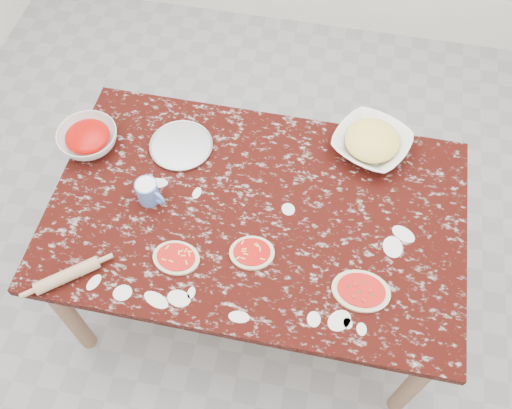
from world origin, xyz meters
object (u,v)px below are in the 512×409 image
object	(u,v)px
worktable	(256,222)
cheese_bowl	(371,144)
flour_mug	(148,192)
rolling_pin	(67,275)
sauce_bowl	(88,139)
pizza_tray	(181,146)

from	to	relation	value
worktable	cheese_bowl	xyz separation A→B (m)	(0.40, 0.39, 0.12)
cheese_bowl	flour_mug	xyz separation A→B (m)	(-0.82, -0.42, 0.02)
cheese_bowl	flour_mug	distance (m)	0.92
cheese_bowl	flour_mug	size ratio (longest dim) A/B	2.40
worktable	rolling_pin	distance (m)	0.74
sauce_bowl	cheese_bowl	size ratio (longest dim) A/B	0.82
worktable	flour_mug	bearing A→B (deg)	-176.26
rolling_pin	pizza_tray	bearing A→B (deg)	70.24
rolling_pin	flour_mug	bearing A→B (deg)	63.97
worktable	sauce_bowl	xyz separation A→B (m)	(-0.74, 0.18, 0.12)
cheese_bowl	rolling_pin	distance (m)	1.28
pizza_tray	rolling_pin	xyz separation A→B (m)	(-0.24, -0.65, 0.02)
cheese_bowl	rolling_pin	bearing A→B (deg)	-141.49
pizza_tray	sauce_bowl	distance (m)	0.38
worktable	sauce_bowl	world-z (taller)	sauce_bowl
cheese_bowl	sauce_bowl	bearing A→B (deg)	-169.68
flour_mug	rolling_pin	bearing A→B (deg)	-116.03
sauce_bowl	pizza_tray	bearing A→B (deg)	9.75
cheese_bowl	rolling_pin	world-z (taller)	cheese_bowl
worktable	flour_mug	world-z (taller)	flour_mug
worktable	pizza_tray	world-z (taller)	pizza_tray
worktable	pizza_tray	bearing A→B (deg)	146.23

